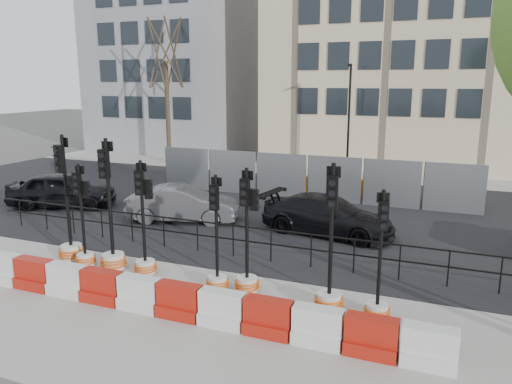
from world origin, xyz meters
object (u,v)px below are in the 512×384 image
at_px(traffic_signal_h, 378,294).
at_px(car_c, 328,215).
at_px(car_a, 62,190).
at_px(traffic_signal_d, 145,248).
at_px(traffic_signal_a, 70,235).

xyz_separation_m(traffic_signal_h, car_c, (-2.55, 5.68, 0.06)).
bearing_deg(car_c, car_a, 101.33).
bearing_deg(traffic_signal_h, traffic_signal_d, 161.04).
bearing_deg(car_c, traffic_signal_d, 154.18).
xyz_separation_m(traffic_signal_d, car_a, (-7.36, 4.89, -0.02)).
bearing_deg(traffic_signal_a, traffic_signal_h, 13.02).
distance_m(traffic_signal_h, car_a, 14.58).
xyz_separation_m(traffic_signal_a, traffic_signal_h, (8.94, -0.44, -0.16)).
height_order(car_a, car_c, car_a).
bearing_deg(traffic_signal_h, car_a, 143.05).
distance_m(traffic_signal_a, traffic_signal_d, 2.68).
bearing_deg(traffic_signal_a, car_c, 55.18).
height_order(traffic_signal_a, car_a, traffic_signal_a).
bearing_deg(traffic_signal_d, traffic_signal_a, 164.01).
height_order(traffic_signal_h, car_a, traffic_signal_h).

